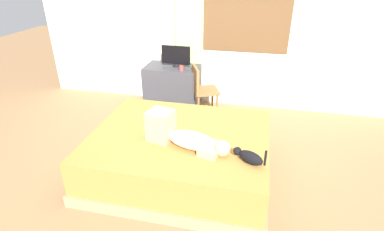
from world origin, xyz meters
The scene contains 10 objects.
ground_plane centered at (0.00, 0.00, 0.00)m, with size 16.00×16.00×0.00m, color olive.
back_wall_with_window centered at (0.01, 2.25, 1.45)m, with size 6.40×0.14×2.90m.
bed centered at (-0.14, 0.07, 0.27)m, with size 2.06×1.69×0.54m.
person_lying centered at (-0.03, -0.14, 0.65)m, with size 0.94×0.45×0.34m.
cat centered at (0.66, -0.31, 0.61)m, with size 0.33×0.23×0.21m.
desk centered at (-0.73, 1.85, 0.37)m, with size 0.90×0.56×0.74m.
tv_monitor centered at (-0.66, 1.85, 0.92)m, with size 0.48×0.10×0.35m.
cup centered at (-0.53, 1.69, 0.78)m, with size 0.07×0.07×0.08m, color #B23D38.
chair_by_desk centered at (-0.18, 1.58, 0.51)m, with size 0.50×0.50×0.86m.
curtain_left centered at (-0.51, 2.13, 1.34)m, with size 0.44×0.06×2.68m, color #ADCC75.
Camera 1 is at (0.65, -2.81, 2.30)m, focal length 28.28 mm.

